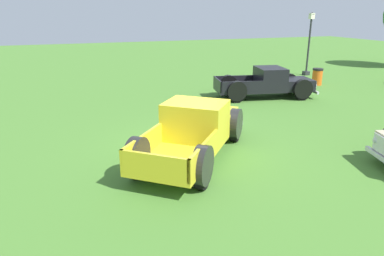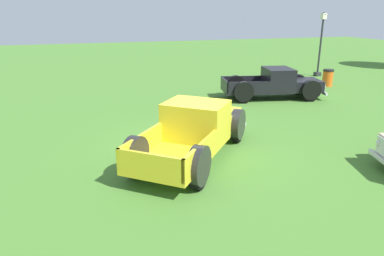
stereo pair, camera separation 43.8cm
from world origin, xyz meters
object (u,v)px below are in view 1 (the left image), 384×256
(pickup_truck_behind_left, at_px, (271,83))
(trash_can, at_px, (317,77))
(pickup_truck_foreground, at_px, (196,129))
(lamp_post_near, at_px, (309,43))

(pickup_truck_behind_left, xyz_separation_m, trash_can, (-1.73, 4.21, -0.22))
(pickup_truck_foreground, height_order, pickup_truck_behind_left, pickup_truck_foreground)
(pickup_truck_foreground, xyz_separation_m, trash_can, (-7.20, 10.24, -0.28))
(lamp_post_near, bearing_deg, pickup_truck_behind_left, -50.67)
(pickup_truck_behind_left, bearing_deg, pickup_truck_foreground, -47.79)
(pickup_truck_behind_left, xyz_separation_m, lamp_post_near, (-4.72, 5.76, 1.40))
(lamp_post_near, distance_m, trash_can, 3.73)
(lamp_post_near, bearing_deg, pickup_truck_foreground, -49.17)
(pickup_truck_foreground, relative_size, trash_can, 5.41)
(pickup_truck_foreground, distance_m, pickup_truck_behind_left, 8.13)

